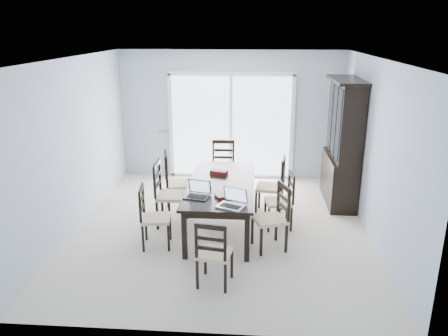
{
  "coord_description": "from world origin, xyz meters",
  "views": [
    {
      "loc": [
        0.5,
        -6.24,
        3.02
      ],
      "look_at": [
        0.04,
        0.0,
        0.99
      ],
      "focal_mm": 35.0,
      "sensor_mm": 36.0,
      "label": 1
    }
  ],
  "objects_px": {
    "laptop_dark": "(197,194)",
    "hot_tub": "(206,143)",
    "cell_phone": "(225,203)",
    "dining_table": "(221,188)",
    "chair_end_far": "(223,161)",
    "chair_left_mid": "(165,187)",
    "chair_right_far": "(276,180)",
    "chair_end_near": "(213,247)",
    "china_hutch": "(343,144)",
    "chair_left_near": "(149,210)",
    "chair_right_near": "(276,210)",
    "game_box": "(219,172)",
    "chair_right_mid": "(284,194)",
    "laptop_silver": "(231,203)",
    "chair_left_far": "(173,176)"
  },
  "relations": [
    {
      "from": "laptop_dark",
      "to": "hot_tub",
      "type": "bearing_deg",
      "value": 107.27
    },
    {
      "from": "hot_tub",
      "to": "cell_phone",
      "type": "bearing_deg",
      "value": -80.26
    },
    {
      "from": "dining_table",
      "to": "chair_end_far",
      "type": "xyz_separation_m",
      "value": [
        -0.1,
        1.64,
        -0.07
      ]
    },
    {
      "from": "chair_left_mid",
      "to": "chair_right_far",
      "type": "relative_size",
      "value": 1.04
    },
    {
      "from": "chair_right_far",
      "to": "chair_end_near",
      "type": "relative_size",
      "value": 1.13
    },
    {
      "from": "china_hutch",
      "to": "chair_left_near",
      "type": "relative_size",
      "value": 2.11
    },
    {
      "from": "chair_right_near",
      "to": "hot_tub",
      "type": "xyz_separation_m",
      "value": [
        -1.42,
        3.93,
        -0.09
      ]
    },
    {
      "from": "china_hutch",
      "to": "chair_end_near",
      "type": "height_order",
      "value": "china_hutch"
    },
    {
      "from": "chair_right_near",
      "to": "chair_right_far",
      "type": "distance_m",
      "value": 1.18
    },
    {
      "from": "chair_right_far",
      "to": "cell_phone",
      "type": "xyz_separation_m",
      "value": [
        -0.75,
        -1.42,
        0.15
      ]
    },
    {
      "from": "chair_left_near",
      "to": "chair_end_near",
      "type": "distance_m",
      "value": 1.4
    },
    {
      "from": "laptop_dark",
      "to": "game_box",
      "type": "height_order",
      "value": "laptop_dark"
    },
    {
      "from": "china_hutch",
      "to": "chair_right_mid",
      "type": "xyz_separation_m",
      "value": [
        -1.05,
        -1.14,
        -0.53
      ]
    },
    {
      "from": "chair_left_mid",
      "to": "chair_end_near",
      "type": "xyz_separation_m",
      "value": [
        0.92,
        -1.73,
        -0.09
      ]
    },
    {
      "from": "chair_end_far",
      "to": "laptop_dark",
      "type": "distance_m",
      "value": 2.3
    },
    {
      "from": "chair_end_near",
      "to": "cell_phone",
      "type": "relative_size",
      "value": 9.63
    },
    {
      "from": "chair_left_mid",
      "to": "chair_right_mid",
      "type": "bearing_deg",
      "value": 90.05
    },
    {
      "from": "chair_left_near",
      "to": "cell_phone",
      "type": "height_order",
      "value": "chair_left_near"
    },
    {
      "from": "chair_right_far",
      "to": "cell_phone",
      "type": "height_order",
      "value": "chair_right_far"
    },
    {
      "from": "cell_phone",
      "to": "hot_tub",
      "type": "xyz_separation_m",
      "value": [
        -0.72,
        4.17,
        -0.26
      ]
    },
    {
      "from": "chair_left_mid",
      "to": "laptop_silver",
      "type": "distance_m",
      "value": 1.49
    },
    {
      "from": "chair_right_mid",
      "to": "chair_left_mid",
      "type": "bearing_deg",
      "value": 83.57
    },
    {
      "from": "chair_left_far",
      "to": "chair_right_near",
      "type": "distance_m",
      "value": 2.04
    },
    {
      "from": "dining_table",
      "to": "chair_left_mid",
      "type": "height_order",
      "value": "chair_left_mid"
    },
    {
      "from": "dining_table",
      "to": "china_hutch",
      "type": "height_order",
      "value": "china_hutch"
    },
    {
      "from": "chair_left_near",
      "to": "chair_right_mid",
      "type": "distance_m",
      "value": 2.09
    },
    {
      "from": "chair_left_mid",
      "to": "chair_right_far",
      "type": "distance_m",
      "value": 1.83
    },
    {
      "from": "china_hutch",
      "to": "chair_end_far",
      "type": "distance_m",
      "value": 2.21
    },
    {
      "from": "chair_left_near",
      "to": "laptop_silver",
      "type": "bearing_deg",
      "value": 70.04
    },
    {
      "from": "chair_end_near",
      "to": "chair_end_far",
      "type": "relative_size",
      "value": 0.9
    },
    {
      "from": "chair_left_mid",
      "to": "chair_left_far",
      "type": "bearing_deg",
      "value": 174.89
    },
    {
      "from": "laptop_silver",
      "to": "dining_table",
      "type": "bearing_deg",
      "value": 125.63
    },
    {
      "from": "laptop_dark",
      "to": "laptop_silver",
      "type": "height_order",
      "value": "laptop_silver"
    },
    {
      "from": "chair_right_mid",
      "to": "chair_end_near",
      "type": "relative_size",
      "value": 1.02
    },
    {
      "from": "chair_end_near",
      "to": "chair_right_near",
      "type": "bearing_deg",
      "value": 63.5
    },
    {
      "from": "chair_left_mid",
      "to": "chair_end_far",
      "type": "bearing_deg",
      "value": 152.2
    },
    {
      "from": "china_hutch",
      "to": "hot_tub",
      "type": "xyz_separation_m",
      "value": [
        -2.63,
        2.1,
        -0.58
      ]
    },
    {
      "from": "chair_left_mid",
      "to": "laptop_dark",
      "type": "distance_m",
      "value": 0.94
    },
    {
      "from": "game_box",
      "to": "chair_left_far",
      "type": "bearing_deg",
      "value": 165.91
    },
    {
      "from": "chair_right_far",
      "to": "china_hutch",
      "type": "bearing_deg",
      "value": -52.88
    },
    {
      "from": "laptop_silver",
      "to": "game_box",
      "type": "height_order",
      "value": "laptop_silver"
    },
    {
      "from": "cell_phone",
      "to": "hot_tub",
      "type": "bearing_deg",
      "value": 88.2
    },
    {
      "from": "china_hutch",
      "to": "chair_left_far",
      "type": "distance_m",
      "value": 2.98
    },
    {
      "from": "chair_right_near",
      "to": "cell_phone",
      "type": "xyz_separation_m",
      "value": [
        -0.7,
        -0.24,
        0.18
      ]
    },
    {
      "from": "chair_left_far",
      "to": "hot_tub",
      "type": "xyz_separation_m",
      "value": [
        0.25,
        2.76,
        -0.15
      ]
    },
    {
      "from": "chair_left_near",
      "to": "chair_right_far",
      "type": "distance_m",
      "value": 2.22
    },
    {
      "from": "chair_right_near",
      "to": "chair_right_mid",
      "type": "distance_m",
      "value": 0.71
    },
    {
      "from": "chair_left_near",
      "to": "laptop_silver",
      "type": "xyz_separation_m",
      "value": [
        1.16,
        -0.26,
        0.26
      ]
    },
    {
      "from": "dining_table",
      "to": "chair_end_near",
      "type": "height_order",
      "value": "chair_end_near"
    },
    {
      "from": "chair_right_near",
      "to": "chair_right_mid",
      "type": "bearing_deg",
      "value": -32.77
    }
  ]
}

